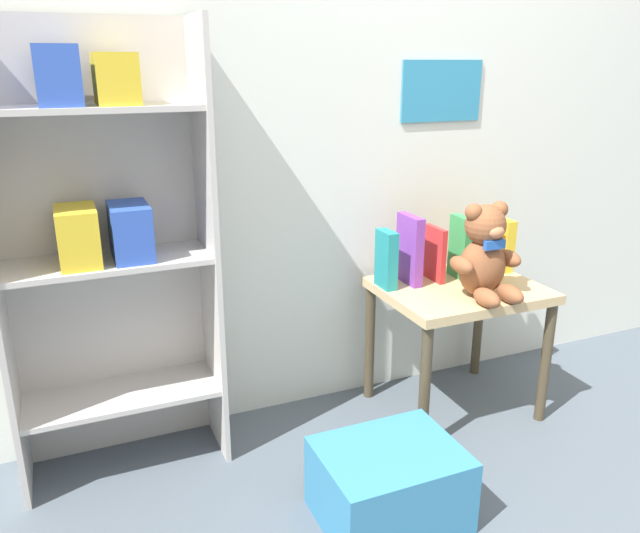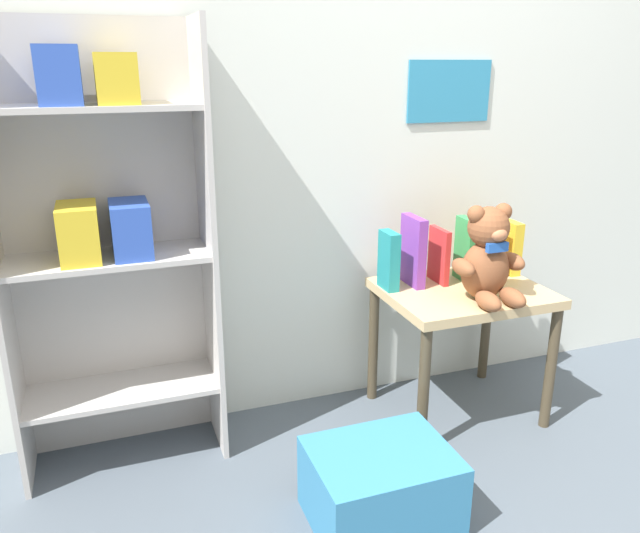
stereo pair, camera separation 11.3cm
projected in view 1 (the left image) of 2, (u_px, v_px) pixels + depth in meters
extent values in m
cube|color=silver|center=(361.00, 89.00, 2.35)|extent=(4.80, 0.06, 2.50)
cube|color=teal|center=(442.00, 91.00, 2.44)|extent=(0.36, 0.01, 0.23)
cube|color=#BCB7B2|center=(208.00, 251.00, 2.10)|extent=(0.02, 0.28, 1.49)
cube|color=#BCB7B2|center=(104.00, 251.00, 2.09)|extent=(0.67, 0.02, 1.49)
cube|color=#BCB7B2|center=(122.00, 394.00, 2.13)|extent=(0.63, 0.26, 0.02)
cube|color=#BCB7B2|center=(107.00, 262.00, 1.98)|extent=(0.63, 0.26, 0.02)
cube|color=#BCB7B2|center=(90.00, 108.00, 1.83)|extent=(0.63, 0.26, 0.02)
cube|color=#2D51B7|center=(58.00, 75.00, 1.76)|extent=(0.12, 0.20, 0.17)
cube|color=gold|center=(116.00, 79.00, 1.82)|extent=(0.12, 0.20, 0.15)
cube|color=gold|center=(78.00, 236.00, 1.91)|extent=(0.12, 0.20, 0.18)
cube|color=#2D51B7|center=(131.00, 231.00, 1.97)|extent=(0.12, 0.20, 0.17)
cube|color=tan|center=(459.00, 290.00, 2.40)|extent=(0.60, 0.48, 0.04)
cylinder|color=#453A29|center=(425.00, 390.00, 2.20)|extent=(0.04, 0.04, 0.49)
cylinder|color=#453A29|center=(546.00, 363.00, 2.40)|extent=(0.04, 0.04, 0.49)
cylinder|color=#453A29|center=(370.00, 343.00, 2.57)|extent=(0.04, 0.04, 0.49)
cylinder|color=#453A29|center=(478.00, 322.00, 2.77)|extent=(0.04, 0.04, 0.49)
ellipsoid|color=brown|center=(482.00, 267.00, 2.27)|extent=(0.18, 0.14, 0.21)
sphere|color=brown|center=(485.00, 225.00, 2.22)|extent=(0.15, 0.15, 0.15)
sphere|color=brown|center=(474.00, 212.00, 2.18)|extent=(0.06, 0.06, 0.06)
sphere|color=brown|center=(499.00, 209.00, 2.22)|extent=(0.06, 0.06, 0.06)
ellipsoid|color=#B56E48|center=(496.00, 232.00, 2.17)|extent=(0.06, 0.04, 0.04)
ellipsoid|color=brown|center=(461.00, 265.00, 2.21)|extent=(0.06, 0.12, 0.06)
ellipsoid|color=brown|center=(509.00, 258.00, 2.28)|extent=(0.06, 0.12, 0.06)
ellipsoid|color=brown|center=(487.00, 298.00, 2.18)|extent=(0.06, 0.13, 0.06)
ellipsoid|color=brown|center=(510.00, 294.00, 2.22)|extent=(0.06, 0.13, 0.06)
cube|color=#2356B2|center=(495.00, 245.00, 2.18)|extent=(0.08, 0.02, 0.03)
cube|color=teal|center=(386.00, 259.00, 2.35)|extent=(0.04, 0.11, 0.22)
cube|color=purple|center=(410.00, 249.00, 2.39)|extent=(0.04, 0.15, 0.27)
cube|color=red|center=(435.00, 254.00, 2.43)|extent=(0.02, 0.13, 0.21)
cube|color=#33934C|center=(460.00, 247.00, 2.45)|extent=(0.04, 0.12, 0.25)
cube|color=orange|center=(482.00, 243.00, 2.50)|extent=(0.04, 0.13, 0.26)
cube|color=gold|center=(503.00, 245.00, 2.55)|extent=(0.05, 0.10, 0.21)
cube|color=teal|center=(389.00, 484.00, 1.90)|extent=(0.42, 0.34, 0.24)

